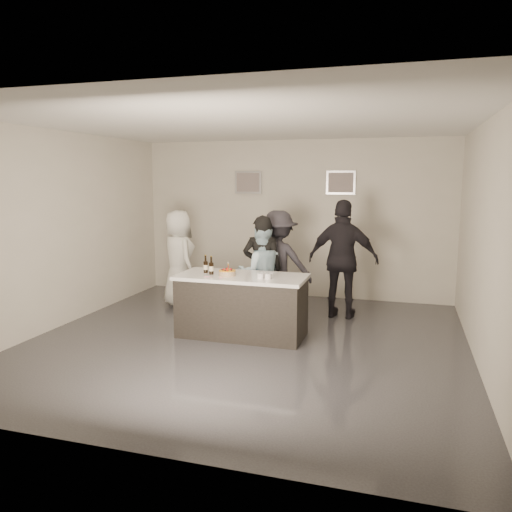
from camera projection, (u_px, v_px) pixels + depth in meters
name	position (u px, v px, depth m)	size (l,w,h in m)	color
floor	(246.00, 342.00, 7.02)	(6.00, 6.00, 0.00)	#3D3D42
ceiling	(245.00, 123.00, 6.56)	(6.00, 6.00, 0.00)	white
wall_back	(293.00, 219.00, 9.63)	(6.00, 0.04, 3.00)	beige
wall_front	(129.00, 278.00, 3.95)	(6.00, 0.04, 3.00)	beige
wall_left	(59.00, 230.00, 7.64)	(0.04, 6.00, 3.00)	beige
wall_right	(485.00, 244.00, 5.93)	(0.04, 6.00, 3.00)	beige
picture_left	(248.00, 182.00, 9.75)	(0.54, 0.04, 0.44)	#B2B2B7
picture_right	(341.00, 183.00, 9.23)	(0.54, 0.04, 0.44)	#B2B2B7
bar_counter	(242.00, 306.00, 7.24)	(1.86, 0.86, 0.90)	white
cake	(227.00, 273.00, 7.12)	(0.24, 0.24, 0.07)	orange
beer_bottle_a	(206.00, 264.00, 7.32)	(0.07, 0.07, 0.26)	black
beer_bottle_b	(211.00, 265.00, 7.21)	(0.07, 0.07, 0.26)	black
tumbler_cluster	(265.00, 276.00, 6.93)	(0.19, 0.19, 0.08)	orange
candles	(213.00, 277.00, 7.01)	(0.24, 0.08, 0.01)	pink
person_main_black	(262.00, 268.00, 7.97)	(0.62, 0.41, 1.71)	black
person_main_blue	(261.00, 273.00, 7.98)	(0.75, 0.59, 1.55)	silver
person_guest_left	(179.00, 258.00, 8.91)	(0.84, 0.55, 1.73)	silver
person_guest_right	(343.00, 259.00, 8.13)	(1.14, 0.47, 1.94)	black
person_guest_back	(278.00, 263.00, 8.35)	(1.13, 0.65, 1.75)	#2C2B32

